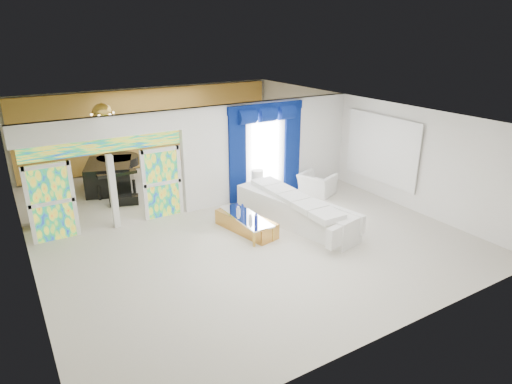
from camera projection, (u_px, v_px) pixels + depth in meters
floor at (225, 218)px, 12.49m from camera, size 12.00×12.00×0.00m
dividing_wall at (270, 148)px, 13.81m from camera, size 5.70×0.18×3.00m
dividing_header at (102, 127)px, 10.96m from camera, size 4.30×0.18×0.55m
stained_panel_left at (52, 203)px, 10.87m from camera, size 0.95×0.04×2.00m
stained_panel_right at (162, 183)px, 12.25m from camera, size 0.95×0.04×2.00m
stained_transom at (105, 146)px, 11.13m from camera, size 4.00×0.05×0.35m
window_pane at (265, 152)px, 13.63m from camera, size 1.00×0.02×2.30m
blue_drape_left at (237, 158)px, 13.14m from camera, size 0.55×0.10×2.80m
blue_drape_right at (292, 149)px, 14.11m from camera, size 0.55×0.10×2.80m
blue_pelmet at (266, 108)px, 13.12m from camera, size 2.60×0.12×0.25m
wall_mirror at (382, 149)px, 13.54m from camera, size 0.04×2.70×1.90m
gold_curtains at (153, 128)px, 16.70m from camera, size 9.70×0.12×2.90m
white_sofa at (294, 212)px, 11.96m from camera, size 1.59×3.90×0.73m
coffee_table at (246, 224)px, 11.60m from camera, size 0.99×1.94×0.41m
console_table at (265, 192)px, 13.83m from camera, size 1.24×0.51×0.40m
table_lamp at (257, 179)px, 13.51m from camera, size 0.36×0.36×0.58m
armchair at (317, 184)px, 14.15m from camera, size 1.23×1.30×0.68m
grand_piano at (110, 176)px, 14.54m from camera, size 1.90×2.17×0.92m
piano_bench at (124, 200)px, 13.37m from camera, size 0.90×0.58×0.28m
tv_console at (41, 211)px, 11.89m from camera, size 0.58×0.53×0.80m
chandelier at (102, 113)px, 13.18m from camera, size 0.60×0.60×0.60m
decanters at (246, 214)px, 11.43m from camera, size 0.16×1.10×0.29m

